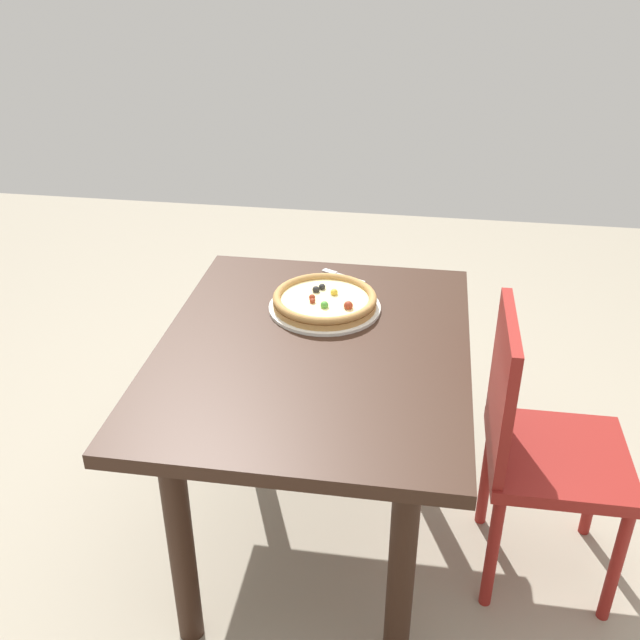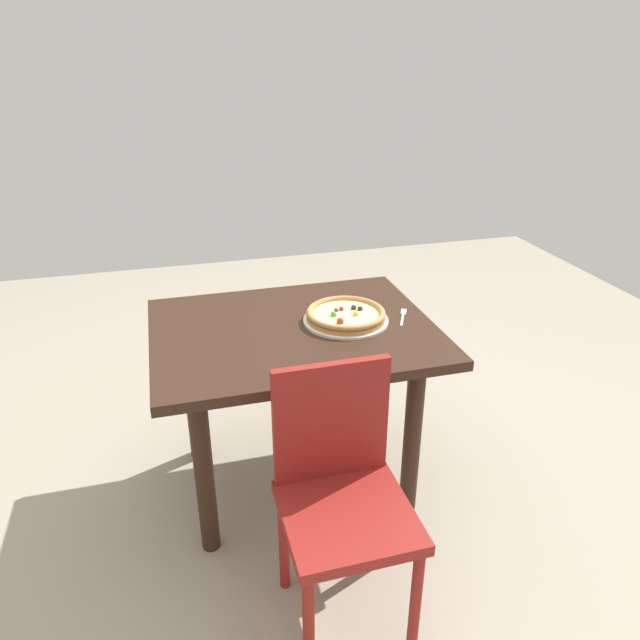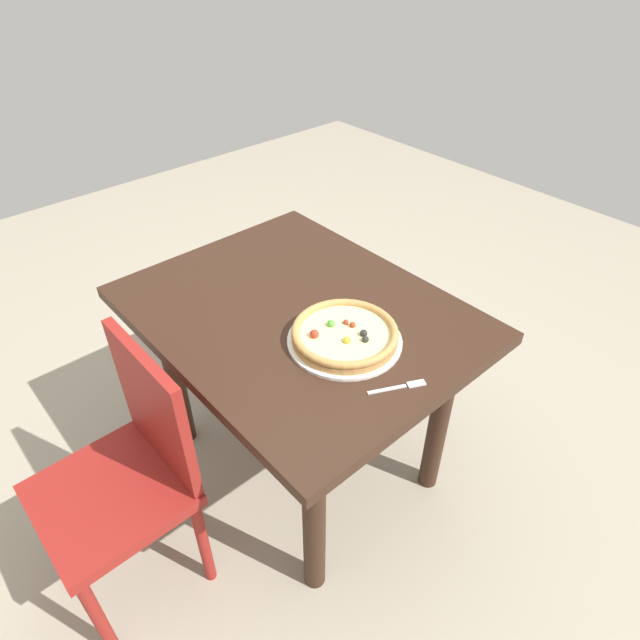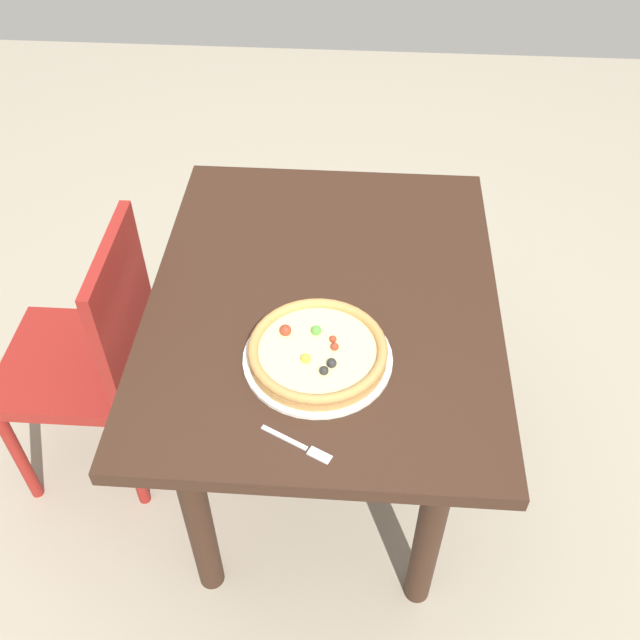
{
  "view_description": "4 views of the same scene",
  "coord_description": "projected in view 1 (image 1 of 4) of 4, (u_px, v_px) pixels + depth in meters",
  "views": [
    {
      "loc": [
        -1.73,
        -0.29,
        1.81
      ],
      "look_at": [
        0.11,
        -0.0,
        0.77
      ],
      "focal_mm": 41.08,
      "sensor_mm": 36.0,
      "label": 1
    },
    {
      "loc": [
        -0.45,
        -2.02,
        1.75
      ],
      "look_at": [
        0.11,
        -0.0,
        0.77
      ],
      "focal_mm": 32.88,
      "sensor_mm": 36.0,
      "label": 2
    },
    {
      "loc": [
        1.09,
        -0.87,
        1.79
      ],
      "look_at": [
        0.11,
        -0.0,
        0.77
      ],
      "focal_mm": 30.45,
      "sensor_mm": 36.0,
      "label": 3
    },
    {
      "loc": [
        1.3,
        0.08,
        1.98
      ],
      "look_at": [
        0.11,
        -0.0,
        0.77
      ],
      "focal_mm": 40.17,
      "sensor_mm": 36.0,
      "label": 4
    }
  ],
  "objects": [
    {
      "name": "plate",
      "position": [
        326.0,
        307.0,
        2.23
      ],
      "size": [
        0.34,
        0.34,
        0.01
      ],
      "primitive_type": "cylinder",
      "color": "silver",
      "rests_on": "dining_table"
    },
    {
      "name": "chair_near",
      "position": [
        537.0,
        443.0,
        2.09
      ],
      "size": [
        0.4,
        0.4,
        0.87
      ],
      "rotation": [
        0.0,
        0.0,
        3.15
      ],
      "color": "maroon",
      "rests_on": "ground"
    },
    {
      "name": "fork",
      "position": [
        340.0,
        275.0,
        2.44
      ],
      "size": [
        0.09,
        0.15,
        0.0
      ],
      "rotation": [
        0.0,
        0.0,
        1.11
      ],
      "color": "silver",
      "rests_on": "dining_table"
    },
    {
      "name": "ground_plane",
      "position": [
        314.0,
        539.0,
        2.42
      ],
      "size": [
        6.0,
        6.0,
        0.0
      ],
      "primitive_type": "plane",
      "color": "#9E937F"
    },
    {
      "name": "pizza",
      "position": [
        326.0,
        300.0,
        2.22
      ],
      "size": [
        0.32,
        0.32,
        0.05
      ],
      "color": "#B78447",
      "rests_on": "plate"
    },
    {
      "name": "dining_table",
      "position": [
        314.0,
        380.0,
        2.11
      ],
      "size": [
        1.1,
        0.87,
        0.75
      ],
      "color": "#331E14",
      "rests_on": "ground"
    }
  ]
}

